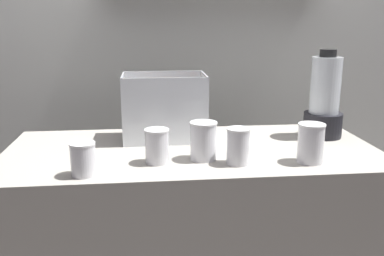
# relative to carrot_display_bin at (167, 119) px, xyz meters

# --- Properties ---
(counter) EXTENTS (1.40, 0.64, 0.90)m
(counter) POSITION_rel_carrot_display_bin_xyz_m (0.09, -0.15, -0.53)
(counter) COLOR #9E998E
(counter) RESTS_ON ground_plane
(back_wall_unit) EXTENTS (2.60, 0.24, 2.50)m
(back_wall_unit) POSITION_rel_carrot_display_bin_xyz_m (0.09, 0.62, 0.28)
(back_wall_unit) COLOR silver
(back_wall_unit) RESTS_ON ground_plane
(carrot_display_bin) EXTENTS (0.33, 0.22, 0.26)m
(carrot_display_bin) POSITION_rel_carrot_display_bin_xyz_m (0.00, 0.00, 0.00)
(carrot_display_bin) COLOR white
(carrot_display_bin) RESTS_ON counter
(blender_pitcher) EXTENTS (0.16, 0.16, 0.36)m
(blender_pitcher) POSITION_rel_carrot_display_bin_xyz_m (0.64, -0.04, 0.06)
(blender_pitcher) COLOR black
(blender_pitcher) RESTS_ON counter
(juice_cup_carrot_far_left) EXTENTS (0.08, 0.08, 0.11)m
(juice_cup_carrot_far_left) POSITION_rel_carrot_display_bin_xyz_m (-0.28, -0.39, -0.03)
(juice_cup_carrot_far_left) COLOR white
(juice_cup_carrot_far_left) RESTS_ON counter
(juice_cup_beet_left) EXTENTS (0.08, 0.08, 0.12)m
(juice_cup_beet_left) POSITION_rel_carrot_display_bin_xyz_m (-0.05, -0.30, -0.03)
(juice_cup_beet_left) COLOR white
(juice_cup_beet_left) RESTS_ON counter
(juice_cup_beet_middle) EXTENTS (0.10, 0.10, 0.13)m
(juice_cup_beet_middle) POSITION_rel_carrot_display_bin_xyz_m (0.11, -0.28, -0.02)
(juice_cup_beet_middle) COLOR white
(juice_cup_beet_middle) RESTS_ON counter
(juice_cup_orange_right) EXTENTS (0.08, 0.08, 0.12)m
(juice_cup_orange_right) POSITION_rel_carrot_display_bin_xyz_m (0.22, -0.34, -0.03)
(juice_cup_orange_right) COLOR white
(juice_cup_orange_right) RESTS_ON counter
(juice_cup_carrot_far_right) EXTENTS (0.09, 0.09, 0.14)m
(juice_cup_carrot_far_right) POSITION_rel_carrot_display_bin_xyz_m (0.47, -0.35, -0.02)
(juice_cup_carrot_far_right) COLOR white
(juice_cup_carrot_far_right) RESTS_ON counter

